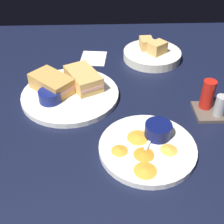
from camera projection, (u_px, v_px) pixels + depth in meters
ground_plane at (108, 97)px, 91.74cm from camera, size 110.00×110.00×3.00cm
plate_sandwich_main at (70, 95)px, 88.74cm from camera, size 29.09×29.09×1.60cm
sandwich_half_near at (83, 79)px, 89.93cm from camera, size 15.03×12.67×4.80cm
sandwich_half_far at (52, 84)px, 87.71cm from camera, size 14.42×14.69×4.80cm
ramekin_dark_sauce at (50, 96)px, 83.96cm from camera, size 6.59×6.59×3.29cm
spoon_by_dark_ramekin at (64, 91)px, 88.17cm from camera, size 8.53×7.46×0.80cm
plate_chips_companion at (147, 148)px, 71.15cm from camera, size 23.58×23.58×1.60cm
ramekin_light_gravy at (158, 130)px, 72.33cm from camera, size 6.67×6.67×3.54cm
spoon_by_gravy_ramekin at (154, 132)px, 74.01cm from camera, size 9.53×5.61×0.80cm
plantain_chip_scatter at (144, 148)px, 69.53cm from camera, size 18.41×16.95×0.60cm
bread_basket_rear at (152, 54)px, 107.04cm from camera, size 20.77×20.77×7.20cm
condiment_caddy at (211, 103)px, 81.26cm from camera, size 9.00×9.00×9.50cm
paper_napkin_folded at (93, 58)px, 108.25cm from camera, size 12.00×10.25×0.40cm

